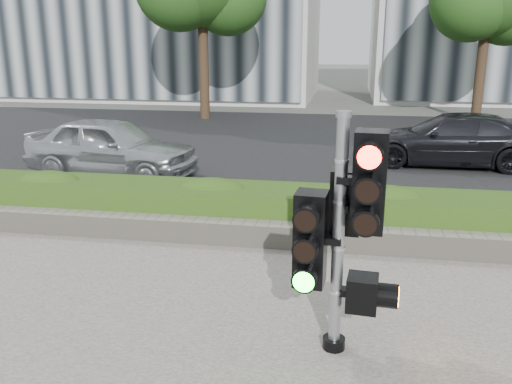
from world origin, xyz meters
TOP-DOWN VIEW (x-y plane):
  - ground at (0.00, 0.00)m, footprint 120.00×120.00m
  - road at (0.00, 10.00)m, footprint 60.00×13.00m
  - curb at (0.00, 3.15)m, footprint 60.00×0.25m
  - stone_wall at (0.00, 1.90)m, footprint 12.00×0.32m
  - hedge at (0.00, 2.55)m, footprint 12.00×1.00m
  - traffic_signal at (0.87, -0.69)m, footprint 0.82×0.62m
  - car_silver at (-4.24, 5.52)m, footprint 3.99×2.04m
  - car_dark at (3.32, 7.91)m, footprint 4.32×1.90m

SIDE VIEW (x-z plane):
  - ground at x=0.00m, z-range 0.00..0.00m
  - road at x=0.00m, z-range 0.00..0.02m
  - curb at x=0.00m, z-range 0.00..0.12m
  - stone_wall at x=0.00m, z-range 0.03..0.37m
  - hedge at x=0.00m, z-range 0.03..0.71m
  - car_dark at x=3.32m, z-range 0.02..1.25m
  - car_silver at x=-4.24m, z-range 0.02..1.32m
  - traffic_signal at x=0.87m, z-range 0.15..2.49m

